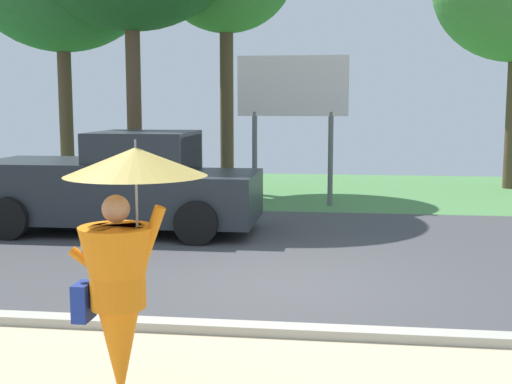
# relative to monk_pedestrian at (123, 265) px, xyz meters

# --- Properties ---
(ground_plane) EXTENTS (40.00, 22.00, 0.20)m
(ground_plane) POSITION_rel_monk_pedestrian_xyz_m (0.90, 6.72, -1.19)
(ground_plane) COLOR #424244
(monk_pedestrian) EXTENTS (1.13, 1.11, 2.13)m
(monk_pedestrian) POSITION_rel_monk_pedestrian_xyz_m (0.00, 0.00, 0.00)
(monk_pedestrian) COLOR orange
(monk_pedestrian) RESTS_ON ground_plane
(pickup_truck) EXTENTS (5.20, 2.28, 1.88)m
(pickup_truck) POSITION_rel_monk_pedestrian_xyz_m (-2.44, 7.07, -0.28)
(pickup_truck) COLOR #23282D
(pickup_truck) RESTS_ON ground_plane
(roadside_billboard) EXTENTS (2.60, 0.12, 3.50)m
(roadside_billboard) POSITION_rel_monk_pedestrian_xyz_m (0.50, 10.85, 1.40)
(roadside_billboard) COLOR slate
(roadside_billboard) RESTS_ON ground_plane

